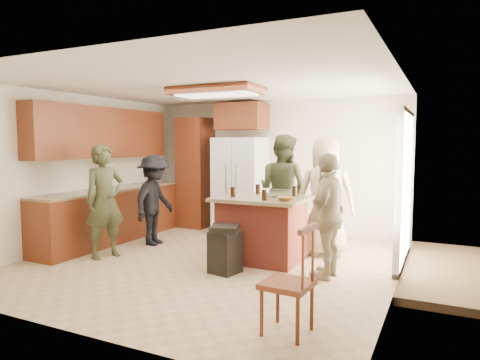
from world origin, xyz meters
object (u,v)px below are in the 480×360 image
at_px(person_counter, 155,200).
at_px(kitchen_island, 262,228).
at_px(spindle_chair, 289,284).
at_px(person_behind_left, 283,190).
at_px(person_side_right, 328,216).
at_px(person_front_left, 105,201).
at_px(trash_bin, 225,249).
at_px(refrigerator, 240,185).
at_px(person_behind_right, 326,196).

height_order(person_counter, kitchen_island, person_counter).
bearing_deg(spindle_chair, person_behind_left, 111.20).
bearing_deg(person_side_right, kitchen_island, -103.20).
xyz_separation_m(person_front_left, trash_bin, (1.96, 0.09, -0.52)).
bearing_deg(person_behind_left, trash_bin, 98.02).
relative_size(person_front_left, person_behind_left, 0.91).
bearing_deg(kitchen_island, refrigerator, 124.63).
bearing_deg(trash_bin, person_behind_right, 56.50).
xyz_separation_m(person_behind_left, person_behind_right, (0.84, -0.43, -0.02)).
xyz_separation_m(person_front_left, person_behind_left, (2.07, 1.96, 0.08)).
height_order(person_side_right, trash_bin, person_side_right).
bearing_deg(person_behind_left, person_behind_right, 164.42).
relative_size(person_front_left, refrigerator, 0.93).
relative_size(person_behind_left, refrigerator, 1.02).
distance_m(person_front_left, trash_bin, 2.03).
bearing_deg(person_side_right, trash_bin, -66.53).
xyz_separation_m(person_counter, spindle_chair, (3.15, -2.22, -0.30)).
bearing_deg(spindle_chair, trash_bin, 135.29).
height_order(person_front_left, person_behind_right, person_behind_right).
bearing_deg(person_side_right, person_front_left, -75.38).
bearing_deg(person_counter, person_front_left, 165.57).
relative_size(person_behind_left, person_counter, 1.23).
distance_m(person_behind_left, person_side_right, 1.88).
relative_size(person_behind_left, spindle_chair, 1.85).
bearing_deg(person_counter, refrigerator, -32.62).
bearing_deg(trash_bin, refrigerator, 111.42).
bearing_deg(kitchen_island, person_counter, 176.72).
height_order(person_behind_right, trash_bin, person_behind_right).
height_order(person_front_left, person_side_right, person_front_left).
bearing_deg(person_behind_right, person_counter, -0.78).
bearing_deg(refrigerator, trash_bin, -68.58).
bearing_deg(trash_bin, spindle_chair, -44.71).
xyz_separation_m(kitchen_island, spindle_chair, (1.16, -2.11, -0.02)).
bearing_deg(person_behind_left, person_front_left, 54.85).
bearing_deg(person_behind_left, spindle_chair, 122.61).
height_order(person_side_right, person_counter, person_side_right).
bearing_deg(person_behind_left, person_side_right, 139.39).
bearing_deg(kitchen_island, trash_bin, -104.66).
bearing_deg(spindle_chair, person_front_left, 159.29).
bearing_deg(trash_bin, person_front_left, -177.37).
bearing_deg(person_counter, trash_bin, -120.80).
bearing_deg(person_counter, spindle_chair, -129.86).
bearing_deg(spindle_chair, person_behind_right, 98.24).
bearing_deg(person_front_left, refrigerator, -1.57).
bearing_deg(person_behind_left, refrigerator, -16.86).
relative_size(kitchen_island, trash_bin, 2.03).
bearing_deg(person_behind_right, person_front_left, 15.41).
height_order(person_behind_right, refrigerator, person_behind_right).
xyz_separation_m(person_behind_right, person_side_right, (0.31, -1.04, -0.11)).
relative_size(person_side_right, person_counter, 1.05).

